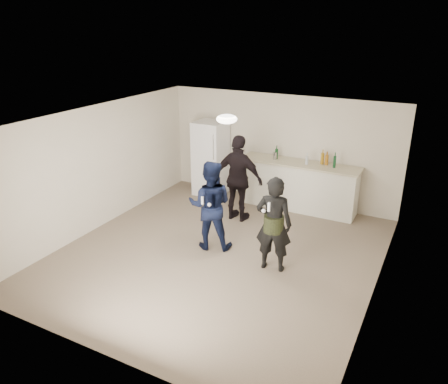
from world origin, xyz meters
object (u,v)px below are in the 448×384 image
at_px(counter, 298,187).
at_px(fridge, 211,158).
at_px(man, 210,205).
at_px(spectator, 239,179).
at_px(shaker, 275,156).
at_px(woman, 274,224).

height_order(counter, fridge, fridge).
xyz_separation_m(man, spectator, (-0.07, 1.35, 0.08)).
bearing_deg(shaker, counter, 1.47).
height_order(counter, man, man).
relative_size(counter, spectator, 1.40).
distance_m(counter, shaker, 0.87).
relative_size(shaker, spectator, 0.09).
distance_m(woman, spectator, 2.08).
bearing_deg(fridge, woman, -44.46).
distance_m(shaker, man, 2.52).
distance_m(fridge, woman, 3.74).
xyz_separation_m(counter, spectator, (-0.93, -1.15, 0.40)).
xyz_separation_m(counter, fridge, (-2.21, -0.07, 0.38)).
height_order(shaker, spectator, spectator).
height_order(counter, woman, woman).
bearing_deg(fridge, counter, 1.81).
bearing_deg(woman, spectator, -57.13).
bearing_deg(spectator, counter, -124.56).
height_order(fridge, man, fridge).
height_order(counter, spectator, spectator).
distance_m(shaker, spectator, 1.21).
relative_size(shaker, woman, 0.10).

